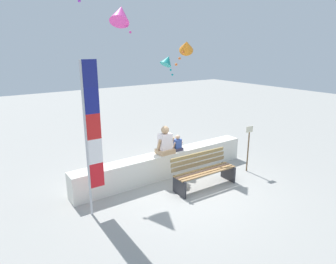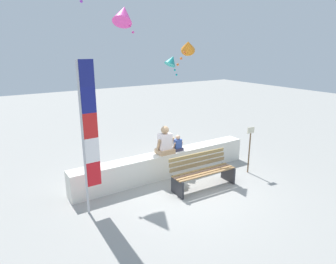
# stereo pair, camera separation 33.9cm
# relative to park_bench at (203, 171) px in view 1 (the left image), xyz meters

# --- Properties ---
(ground_plane) EXTENTS (40.00, 40.00, 0.00)m
(ground_plane) POSITION_rel_park_bench_xyz_m (-0.45, 0.12, -0.43)
(ground_plane) COLOR #999892
(seawall_ledge) EXTENTS (5.52, 0.48, 0.70)m
(seawall_ledge) POSITION_rel_park_bench_xyz_m (-0.45, 1.13, -0.07)
(seawall_ledge) COLOR silver
(seawall_ledge) RESTS_ON ground
(park_bench) EXTENTS (1.81, 0.68, 0.88)m
(park_bench) POSITION_rel_park_bench_xyz_m (0.00, 0.00, 0.00)
(park_bench) COLOR #9A7348
(park_bench) RESTS_ON ground
(person_adult) EXTENTS (0.52, 0.38, 0.80)m
(person_adult) POSITION_rel_park_bench_xyz_m (-0.48, 1.10, 0.59)
(person_adult) COLOR tan
(person_adult) RESTS_ON seawall_ledge
(person_child) EXTENTS (0.30, 0.22, 0.47)m
(person_child) POSITION_rel_park_bench_xyz_m (-0.03, 1.10, 0.46)
(person_child) COLOR #37344B
(person_child) RESTS_ON seawall_ledge
(flag_banner) EXTENTS (0.36, 0.05, 3.38)m
(flag_banner) POSITION_rel_park_bench_xyz_m (-2.88, 0.35, 1.46)
(flag_banner) COLOR #B7B7BC
(flag_banner) RESTS_ON ground
(kite_orange) EXTENTS (0.68, 0.71, 0.87)m
(kite_orange) POSITION_rel_park_bench_xyz_m (0.73, 1.73, 3.21)
(kite_orange) COLOR orange
(kite_magenta) EXTENTS (1.03, 1.05, 1.00)m
(kite_magenta) POSITION_rel_park_bench_xyz_m (-0.47, 3.56, 4.17)
(kite_magenta) COLOR #DB3D9E
(kite_teal) EXTENTS (0.66, 0.62, 0.86)m
(kite_teal) POSITION_rel_park_bench_xyz_m (1.98, 4.49, 2.66)
(kite_teal) COLOR teal
(sign_post) EXTENTS (0.24, 0.05, 1.40)m
(sign_post) POSITION_rel_park_bench_xyz_m (1.75, -0.01, 0.40)
(sign_post) COLOR brown
(sign_post) RESTS_ON ground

